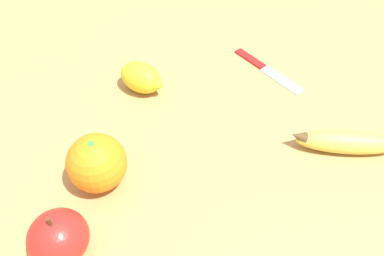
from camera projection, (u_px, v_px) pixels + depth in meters
ground_plane at (239, 144)px, 0.60m from camera, size 3.00×3.00×0.00m
banana at (347, 142)px, 0.58m from camera, size 0.18×0.05×0.04m
orange at (97, 163)px, 0.52m from camera, size 0.08×0.08×0.08m
apple at (58, 238)px, 0.45m from camera, size 0.07×0.07×0.08m
lemon at (141, 77)px, 0.67m from camera, size 0.10×0.09×0.05m
paring_knife at (265, 68)px, 0.72m from camera, size 0.12×0.14×0.01m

